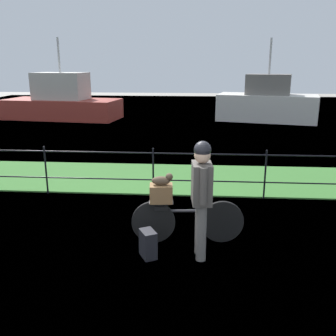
% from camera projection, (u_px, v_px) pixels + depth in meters
% --- Properties ---
extents(ground_plane, '(60.00, 60.00, 0.00)m').
position_uv_depth(ground_plane, '(136.00, 251.00, 5.58)').
color(ground_plane, gray).
extents(grass_strip, '(27.00, 2.40, 0.03)m').
position_uv_depth(grass_strip, '(159.00, 178.00, 9.04)').
color(grass_strip, '#38702D').
rests_on(grass_strip, ground).
extents(harbor_water, '(30.00, 30.00, 0.00)m').
position_uv_depth(harbor_water, '(177.00, 124.00, 16.91)').
color(harbor_water, '#426684').
rests_on(harbor_water, ground).
extents(iron_fence, '(18.04, 0.04, 1.02)m').
position_uv_depth(iron_fence, '(153.00, 168.00, 7.67)').
color(iron_fence, black).
rests_on(iron_fence, ground).
extents(bicycle_main, '(1.71, 0.23, 0.66)m').
position_uv_depth(bicycle_main, '(187.00, 221.00, 5.75)').
color(bicycle_main, black).
rests_on(bicycle_main, ground).
extents(wooden_crate, '(0.36, 0.28, 0.27)m').
position_uv_depth(wooden_crate, '(161.00, 193.00, 5.63)').
color(wooden_crate, brown).
rests_on(wooden_crate, bicycle_main).
extents(terrier_dog, '(0.32, 0.16, 0.18)m').
position_uv_depth(terrier_dog, '(163.00, 180.00, 5.57)').
color(terrier_dog, '#4C3D2D').
rests_on(terrier_dog, wooden_crate).
extents(cyclist_person, '(0.29, 0.54, 1.68)m').
position_uv_depth(cyclist_person, '(202.00, 190.00, 5.15)').
color(cyclist_person, slate).
rests_on(cyclist_person, ground).
extents(backpack_on_paving, '(0.29, 0.33, 0.40)m').
position_uv_depth(backpack_on_paving, '(148.00, 244.00, 5.35)').
color(backpack_on_paving, black).
rests_on(backpack_on_paving, ground).
extents(moored_boat_near, '(4.86, 2.98, 3.76)m').
position_uv_depth(moored_boat_near, '(267.00, 103.00, 17.81)').
color(moored_boat_near, silver).
rests_on(moored_boat_near, ground).
extents(moored_boat_mid, '(5.77, 2.90, 3.82)m').
position_uv_depth(moored_boat_mid, '(62.00, 102.00, 18.49)').
color(moored_boat_mid, '#9E3328').
rests_on(moored_boat_mid, ground).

